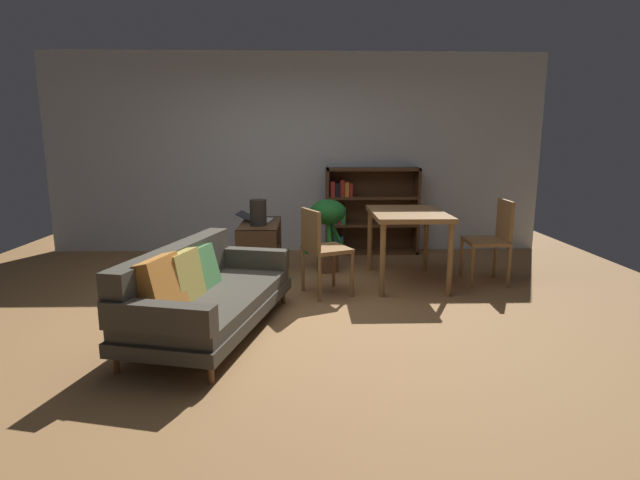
{
  "coord_description": "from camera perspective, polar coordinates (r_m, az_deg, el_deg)",
  "views": [
    {
      "loc": [
        0.14,
        -4.33,
        1.54
      ],
      "look_at": [
        0.27,
        0.29,
        0.62
      ],
      "focal_mm": 28.13,
      "sensor_mm": 36.0,
      "label": 1
    }
  ],
  "objects": [
    {
      "name": "bookshelf",
      "position": [
        6.96,
        5.21,
        3.36
      ],
      "size": [
        1.26,
        0.34,
        1.17
      ],
      "color": "#56351E",
      "rests_on": "ground_plane"
    },
    {
      "name": "fabric_couch",
      "position": [
        4.16,
        -13.36,
        -5.73
      ],
      "size": [
        1.21,
        1.96,
        0.74
      ],
      "color": "brown",
      "rests_on": "ground_plane"
    },
    {
      "name": "dining_chair_near",
      "position": [
        4.98,
        0.12,
        -0.65
      ],
      "size": [
        0.54,
        0.55,
        0.88
      ],
      "color": "olive",
      "rests_on": "ground_plane"
    },
    {
      "name": "dining_table",
      "position": [
        5.48,
        9.9,
        2.25
      ],
      "size": [
        0.77,
        1.11,
        0.79
      ],
      "color": "olive",
      "rests_on": "ground_plane"
    },
    {
      "name": "open_laptop",
      "position": [
        5.89,
        -7.21,
        2.43
      ],
      "size": [
        0.43,
        0.36,
        0.1
      ],
      "color": "silver",
      "rests_on": "media_console"
    },
    {
      "name": "ground_plane",
      "position": [
        4.6,
        -3.26,
        -8.28
      ],
      "size": [
        8.16,
        8.16,
        0.0
      ],
      "primitive_type": "plane",
      "color": "#9E7042"
    },
    {
      "name": "media_console",
      "position": [
        5.79,
        -6.79,
        -1.15
      ],
      "size": [
        0.43,
        1.0,
        0.61
      ],
      "color": "#56351E",
      "rests_on": "ground_plane"
    },
    {
      "name": "desk_speaker",
      "position": [
        5.55,
        -7.05,
        3.12
      ],
      "size": [
        0.18,
        0.18,
        0.29
      ],
      "color": "#2D2823",
      "rests_on": "media_console"
    },
    {
      "name": "potted_floor_plant",
      "position": [
        5.89,
        0.85,
        1.8
      ],
      "size": [
        0.53,
        0.47,
        0.86
      ],
      "color": "brown",
      "rests_on": "ground_plane"
    },
    {
      "name": "dining_chair_far",
      "position": [
        5.74,
        19.06,
        0.43
      ],
      "size": [
        0.43,
        0.47,
        0.91
      ],
      "color": "olive",
      "rests_on": "ground_plane"
    },
    {
      "name": "back_wall_panel",
      "position": [
        7.03,
        -2.77,
        9.74
      ],
      "size": [
        6.8,
        0.1,
        2.7
      ],
      "primitive_type": "cube",
      "color": "silver",
      "rests_on": "ground_plane"
    }
  ]
}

